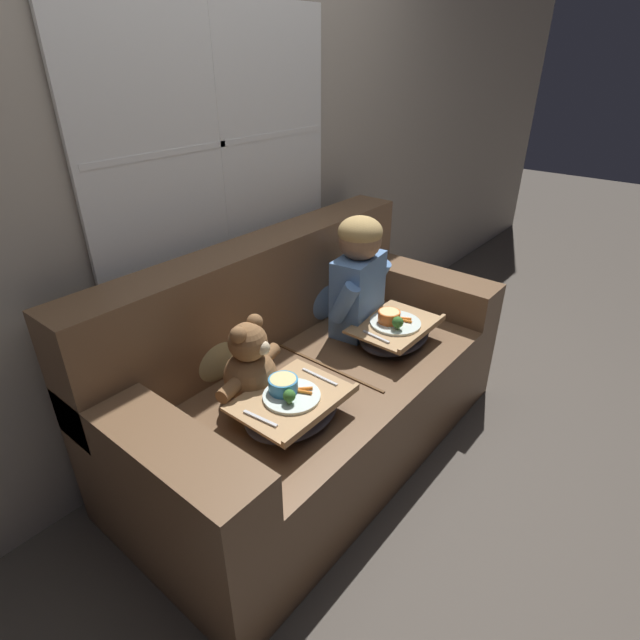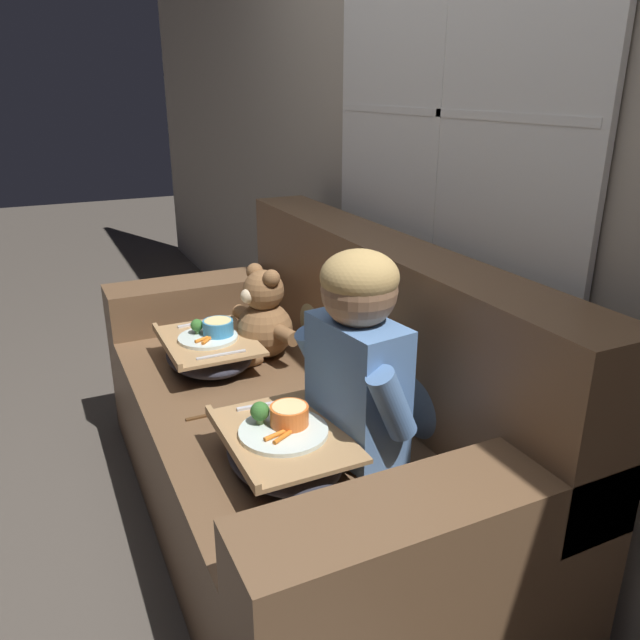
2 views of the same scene
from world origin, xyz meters
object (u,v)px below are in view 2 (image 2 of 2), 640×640
object	(u,v)px
throw_pillow_behind_child	(427,383)
teddy_bear	(263,319)
child_figure	(358,346)
lap_tray_teddy	(209,350)
couch	(309,427)
throw_pillow_behind_teddy	(320,308)
lap_tray_child	(283,447)

from	to	relation	value
throw_pillow_behind_child	teddy_bear	xyz separation A→B (m)	(-0.71, -0.23, -0.01)
throw_pillow_behind_child	child_figure	distance (m)	0.28
teddy_bear	lap_tray_teddy	size ratio (longest dim) A/B	0.91
teddy_bear	lap_tray_teddy	world-z (taller)	teddy_bear
child_figure	couch	bearing A→B (deg)	177.21
couch	throw_pillow_behind_child	distance (m)	0.50
throw_pillow_behind_teddy	lap_tray_child	distance (m)	0.84
throw_pillow_behind_teddy	child_figure	bearing A→B (deg)	-17.86
throw_pillow_behind_child	throw_pillow_behind_teddy	distance (m)	0.71
throw_pillow_behind_child	lap_tray_teddy	bearing A→B (deg)	-148.09
throw_pillow_behind_teddy	lap_tray_teddy	distance (m)	0.45
throw_pillow_behind_teddy	lap_tray_teddy	xyz separation A→B (m)	(-0.00, -0.44, -0.09)
throw_pillow_behind_child	throw_pillow_behind_teddy	bearing A→B (deg)	180.00
couch	lap_tray_child	world-z (taller)	couch
throw_pillow_behind_teddy	child_figure	xyz separation A→B (m)	(0.71, -0.23, 0.16)
child_figure	lap_tray_teddy	distance (m)	0.78
teddy_bear	couch	bearing A→B (deg)	3.39
throw_pillow_behind_child	lap_tray_child	world-z (taller)	throw_pillow_behind_child
child_figure	lap_tray_child	distance (m)	0.33
child_figure	lap_tray_child	world-z (taller)	child_figure
throw_pillow_behind_teddy	throw_pillow_behind_child	bearing A→B (deg)	0.00
throw_pillow_behind_child	throw_pillow_behind_teddy	xyz separation A→B (m)	(-0.71, 0.00, 0.00)
throw_pillow_behind_teddy	couch	bearing A→B (deg)	-30.79
child_figure	lap_tray_child	xyz separation A→B (m)	(-0.00, -0.22, -0.25)
throw_pillow_behind_teddy	lap_tray_child	size ratio (longest dim) A/B	0.80
couch	throw_pillow_behind_child	xyz separation A→B (m)	(0.36, 0.21, 0.28)
throw_pillow_behind_child	child_figure	xyz separation A→B (m)	(0.00, -0.23, 0.16)
throw_pillow_behind_child	couch	bearing A→B (deg)	-149.21
throw_pillow_behind_child	child_figure	world-z (taller)	child_figure
couch	teddy_bear	world-z (taller)	couch
lap_tray_child	throw_pillow_behind_child	bearing A→B (deg)	89.80
couch	throw_pillow_behind_child	size ratio (longest dim) A/B	5.52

